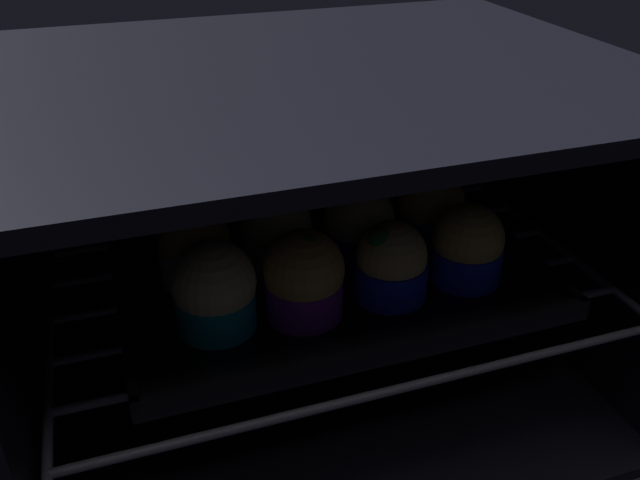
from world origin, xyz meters
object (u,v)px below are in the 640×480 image
(muffin_row0_col1, at_px, (304,278))
(muffin_row2_col0, at_px, (183,209))
(muffin_row0_col0, at_px, (215,290))
(muffin_row1_col1, at_px, (277,232))
(muffin_row0_col3, at_px, (467,246))
(muffin_row0_col2, at_px, (391,264))
(muffin_row1_col0, at_px, (195,247))
(muffin_row1_col3, at_px, (430,210))
(muffin_row2_col1, at_px, (261,197))
(baking_tray, at_px, (320,262))
(muffin_row2_col2, at_px, (332,189))
(muffin_row1_col2, at_px, (359,225))
(muffin_row2_col3, at_px, (399,180))

(muffin_row0_col1, xyz_separation_m, muffin_row2_col0, (-0.08, 0.17, 0.00))
(muffin_row0_col0, relative_size, muffin_row2_col0, 1.00)
(muffin_row1_col1, bearing_deg, muffin_row0_col3, -26.16)
(muffin_row0_col2, bearing_deg, muffin_row0_col0, 178.72)
(muffin_row1_col0, bearing_deg, muffin_row1_col1, -0.78)
(muffin_row1_col3, height_order, muffin_row2_col1, muffin_row2_col1)
(muffin_row1_col0, xyz_separation_m, muffin_row2_col1, (0.09, 0.08, 0.00))
(muffin_row0_col2, height_order, muffin_row1_col3, muffin_row1_col3)
(muffin_row2_col0, bearing_deg, muffin_row0_col0, -89.07)
(muffin_row1_col3, bearing_deg, baking_tray, 179.34)
(muffin_row1_col3, bearing_deg, muffin_row1_col0, 178.84)
(muffin_row2_col2, bearing_deg, muffin_row1_col1, -138.06)
(muffin_row0_col1, bearing_deg, muffin_row1_col3, 26.86)
(baking_tray, relative_size, muffin_row1_col3, 5.11)
(muffin_row0_col1, bearing_deg, muffin_row2_col0, 116.01)
(muffin_row1_col1, bearing_deg, baking_tray, -3.19)
(muffin_row0_col0, distance_m, muffin_row2_col2, 0.23)
(muffin_row1_col3, bearing_deg, muffin_row0_col1, -153.14)
(muffin_row1_col0, xyz_separation_m, muffin_row1_col1, (0.08, -0.00, 0.00))
(muffin_row1_col2, bearing_deg, muffin_row2_col2, 89.79)
(baking_tray, distance_m, muffin_row2_col0, 0.16)
(muffin_row0_col0, relative_size, muffin_row1_col0, 1.05)
(muffin_row2_col1, xyz_separation_m, muffin_row2_col3, (0.17, -0.00, -0.00))
(muffin_row0_col3, relative_size, muffin_row2_col3, 0.98)
(muffin_row0_col2, distance_m, muffin_row1_col2, 0.08)
(muffin_row1_col3, bearing_deg, muffin_row0_col2, -135.04)
(muffin_row2_col0, distance_m, muffin_row2_col1, 0.09)
(muffin_row0_col0, xyz_separation_m, muffin_row0_col2, (0.17, -0.00, -0.00))
(muffin_row0_col0, bearing_deg, baking_tray, 32.78)
(muffin_row1_col2, relative_size, muffin_row2_col3, 0.96)
(muffin_row2_col1, bearing_deg, muffin_row1_col2, -46.26)
(muffin_row0_col1, height_order, muffin_row1_col3, muffin_row0_col1)
(muffin_row1_col3, distance_m, muffin_row2_col3, 0.08)
(baking_tray, distance_m, muffin_row0_col2, 0.10)
(muffin_row1_col1, bearing_deg, muffin_row1_col2, -3.85)
(muffin_row1_col0, bearing_deg, baking_tray, -1.63)
(muffin_row1_col2, relative_size, muffin_row2_col1, 0.94)
(muffin_row2_col2, bearing_deg, muffin_row1_col2, -90.21)
(muffin_row2_col3, bearing_deg, muffin_row1_col1, -155.08)
(baking_tray, bearing_deg, muffin_row1_col0, 178.37)
(muffin_row1_col2, height_order, muffin_row1_col3, muffin_row1_col3)
(muffin_row0_col2, relative_size, muffin_row2_col0, 0.92)
(muffin_row0_col0, relative_size, muffin_row0_col2, 1.09)
(muffin_row1_col0, height_order, muffin_row2_col1, muffin_row2_col1)
(muffin_row0_col1, height_order, muffin_row2_col2, muffin_row0_col1)
(muffin_row0_col2, relative_size, muffin_row2_col1, 0.92)
(muffin_row1_col2, xyz_separation_m, muffin_row1_col3, (0.08, 0.00, 0.00))
(muffin_row2_col0, xyz_separation_m, muffin_row2_col3, (0.25, 0.00, -0.00))
(muffin_row1_col0, relative_size, muffin_row2_col1, 0.95)
(muffin_row2_col1, bearing_deg, muffin_row2_col2, -1.12)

